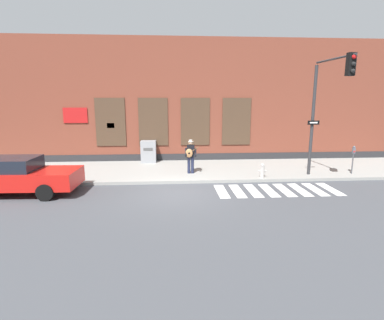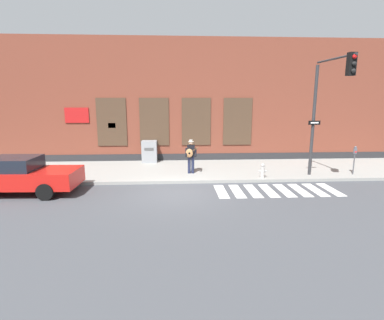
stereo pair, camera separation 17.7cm
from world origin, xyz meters
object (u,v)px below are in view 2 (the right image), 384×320
object	(u,v)px
fire_hydrant	(263,171)
traffic_light	(327,98)
red_car	(20,175)
utility_box	(149,151)
parking_meter	(355,156)
busker	(191,155)

from	to	relation	value
fire_hydrant	traffic_light	bearing A→B (deg)	-11.47
red_car	utility_box	bearing A→B (deg)	48.80
traffic_light	fire_hydrant	size ratio (longest dim) A/B	7.84
parking_meter	fire_hydrant	bearing A→B (deg)	-175.08
traffic_light	fire_hydrant	distance (m)	4.33
traffic_light	parking_meter	xyz separation A→B (m)	(2.15, 0.94, -2.81)
red_car	traffic_light	distance (m)	13.58
parking_meter	utility_box	distance (m)	11.12
busker	fire_hydrant	xyz separation A→B (m)	(3.39, -1.08, -0.63)
busker	parking_meter	xyz separation A→B (m)	(8.15, -0.67, -0.03)
red_car	traffic_light	size ratio (longest dim) A/B	0.85
busker	fire_hydrant	size ratio (longest dim) A/B	2.46
red_car	busker	xyz separation A→B (m)	(7.18, 2.51, 0.35)
busker	traffic_light	xyz separation A→B (m)	(6.00, -1.61, 2.78)
red_car	traffic_light	bearing A→B (deg)	3.90
utility_box	fire_hydrant	size ratio (longest dim) A/B	1.84
busker	parking_meter	size ratio (longest dim) A/B	1.20
busker	utility_box	bearing A→B (deg)	127.52
busker	utility_box	size ratio (longest dim) A/B	1.33
utility_box	parking_meter	bearing A→B (deg)	-19.47
traffic_light	fire_hydrant	bearing A→B (deg)	168.53
red_car	parking_meter	distance (m)	15.44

